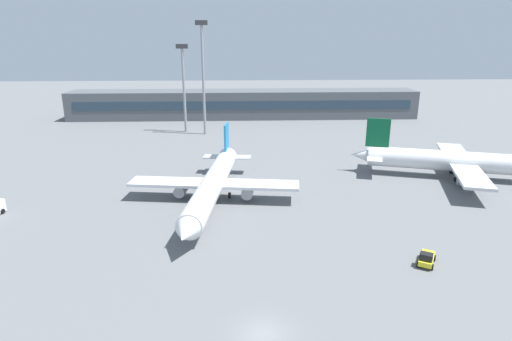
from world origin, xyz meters
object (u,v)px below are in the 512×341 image
object	(u,v)px
baggage_tug_yellow	(427,258)
floodlight_tower_west	(184,82)
floodlight_tower_east	(203,71)
airplane_near	(213,184)
airplane_mid	(469,162)

from	to	relation	value
baggage_tug_yellow	floodlight_tower_west	size ratio (longest dim) A/B	0.16
baggage_tug_yellow	floodlight_tower_east	size ratio (longest dim) A/B	0.13
airplane_near	airplane_mid	xyz separation A→B (m)	(47.68, 9.80, 0.27)
floodlight_tower_east	airplane_mid	bearing A→B (deg)	-38.42
airplane_near	airplane_mid	bearing A→B (deg)	11.61
airplane_mid	airplane_near	bearing A→B (deg)	-168.39
airplane_near	floodlight_tower_west	world-z (taller)	floodlight_tower_west
airplane_mid	baggage_tug_yellow	distance (m)	37.74
floodlight_tower_east	airplane_near	bearing A→B (deg)	-84.55
baggage_tug_yellow	floodlight_tower_west	distance (m)	85.62
airplane_mid	baggage_tug_yellow	world-z (taller)	airplane_mid
floodlight_tower_east	baggage_tug_yellow	bearing A→B (deg)	-66.77
airplane_mid	floodlight_tower_west	bearing A→B (deg)	142.28
floodlight_tower_west	baggage_tug_yellow	bearing A→B (deg)	-64.11
airplane_mid	baggage_tug_yellow	xyz separation A→B (m)	(-21.38, -31.00, -2.50)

